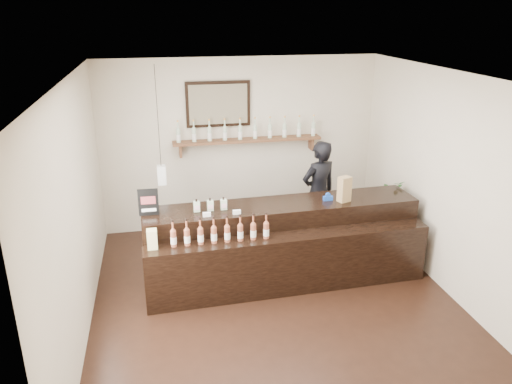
% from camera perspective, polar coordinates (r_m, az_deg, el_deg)
% --- Properties ---
extents(ground, '(5.00, 5.00, 0.00)m').
position_cam_1_polar(ground, '(6.50, 2.17, -12.27)').
color(ground, black).
rests_on(ground, ground).
extents(room_shell, '(5.00, 5.00, 5.00)m').
position_cam_1_polar(room_shell, '(5.77, 2.39, 2.14)').
color(room_shell, beige).
rests_on(room_shell, ground).
extents(back_wall_decor, '(2.66, 0.96, 1.69)m').
position_cam_1_polar(back_wall_decor, '(7.97, -2.83, 7.67)').
color(back_wall_decor, '#58311E').
rests_on(back_wall_decor, ground).
extents(counter, '(3.73, 1.11, 1.21)m').
position_cam_1_polar(counter, '(6.79, 3.14, -6.06)').
color(counter, black).
rests_on(counter, ground).
extents(promo_sign, '(0.25, 0.03, 0.35)m').
position_cam_1_polar(promo_sign, '(6.39, -12.20, -1.16)').
color(promo_sign, black).
rests_on(promo_sign, counter).
extents(paper_bag, '(0.19, 0.16, 0.35)m').
position_cam_1_polar(paper_bag, '(6.81, 10.07, 0.32)').
color(paper_bag, olive).
rests_on(paper_bag, counter).
extents(tape_dispenser, '(0.13, 0.05, 0.11)m').
position_cam_1_polar(tape_dispenser, '(6.85, 8.22, -0.62)').
color(tape_dispenser, '#1846AC').
rests_on(tape_dispenser, counter).
extents(side_cabinet, '(0.50, 0.59, 0.73)m').
position_cam_1_polar(side_cabinet, '(7.86, 14.68, -3.93)').
color(side_cabinet, '#58311E').
rests_on(side_cabinet, ground).
extents(potted_plant, '(0.42, 0.38, 0.40)m').
position_cam_1_polar(potted_plant, '(7.65, 15.05, -0.09)').
color(potted_plant, '#30702C').
rests_on(potted_plant, side_cabinet).
extents(shopkeeper, '(0.78, 0.64, 1.86)m').
position_cam_1_polar(shopkeeper, '(7.71, 7.18, 0.67)').
color(shopkeeper, black).
rests_on(shopkeeper, ground).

